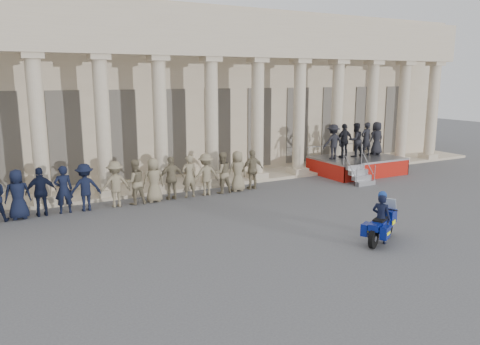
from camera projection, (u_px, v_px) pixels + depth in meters
name	position (u px, v px, depth m)	size (l,w,h in m)	color
ground	(278.00, 237.00, 15.87)	(90.00, 90.00, 0.00)	#4A4A4D
building	(143.00, 91.00, 27.68)	(40.00, 12.50, 9.00)	#BBA98C
officer_rank	(60.00, 190.00, 18.43)	(18.84, 0.73, 1.93)	black
reviewing_stand	(354.00, 146.00, 26.06)	(4.62, 4.34, 2.83)	gray
motorcycle	(382.00, 225.00, 15.31)	(1.94, 1.31, 1.35)	black
rider	(381.00, 217.00, 15.16)	(0.62, 0.72, 1.74)	black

